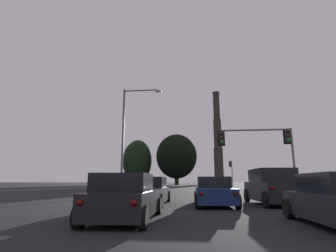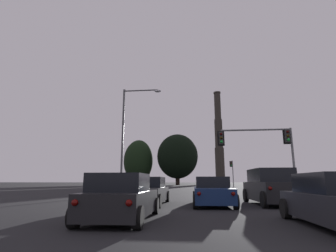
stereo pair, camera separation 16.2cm
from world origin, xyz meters
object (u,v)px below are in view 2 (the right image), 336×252
at_px(suv_right_lane_front, 271,187).
at_px(traffic_light_far_right, 232,170).
at_px(sedan_left_lane_front, 147,191).
at_px(street_lamp, 128,129).
at_px(smokestack, 219,146).
at_px(sedan_center_lane_front, 212,192).
at_px(traffic_light_overhead_right, 266,144).
at_px(hatchback_left_lane_second, 122,199).

distance_m(suv_right_lane_front, traffic_light_far_right, 42.93).
bearing_deg(sedan_left_lane_front, traffic_light_far_right, 76.55).
relative_size(street_lamp, smokestack, 0.21).
relative_size(sedan_center_lane_front, sedan_left_lane_front, 1.00).
bearing_deg(traffic_light_overhead_right, smokestack, 87.10).
height_order(sedan_center_lane_front, traffic_light_far_right, traffic_light_far_right).
bearing_deg(suv_right_lane_front, street_lamp, 136.91).
height_order(sedan_left_lane_front, suv_right_lane_front, suv_right_lane_front).
relative_size(traffic_light_overhead_right, smokestack, 0.13).
height_order(suv_right_lane_front, smokestack, smokestack).
height_order(traffic_light_overhead_right, street_lamp, street_lamp).
height_order(hatchback_left_lane_second, suv_right_lane_front, suv_right_lane_front).
relative_size(traffic_light_far_right, street_lamp, 0.55).
bearing_deg(suv_right_lane_front, smokestack, 84.20).
bearing_deg(traffic_light_far_right, suv_right_lane_front, -94.60).
xyz_separation_m(traffic_light_overhead_right, street_lamp, (-11.93, 1.89, 1.87)).
relative_size(sedan_left_lane_front, suv_right_lane_front, 0.95).
bearing_deg(suv_right_lane_front, hatchback_left_lane_second, -136.58).
bearing_deg(sedan_center_lane_front, traffic_light_overhead_right, 57.08).
distance_m(hatchback_left_lane_second, smokestack, 130.18).
height_order(hatchback_left_lane_second, smokestack, smokestack).
xyz_separation_m(sedan_left_lane_front, suv_right_lane_front, (6.55, 0.58, 0.23)).
xyz_separation_m(hatchback_left_lane_second, smokestack, (13.74, 128.15, 18.29)).
bearing_deg(hatchback_left_lane_second, street_lamp, 103.27).
relative_size(hatchback_left_lane_second, traffic_light_far_right, 0.75).
xyz_separation_m(hatchback_left_lane_second, street_lamp, (-4.00, 15.27, 5.39)).
relative_size(traffic_light_far_right, smokestack, 0.11).
distance_m(hatchback_left_lane_second, suv_right_lane_front, 8.96).
bearing_deg(smokestack, sedan_center_lane_front, -94.95).
xyz_separation_m(sedan_left_lane_front, traffic_light_far_right, (9.98, 43.29, 2.95)).
relative_size(sedan_left_lane_front, street_lamp, 0.47).
bearing_deg(sedan_center_lane_front, suv_right_lane_front, 12.45).
bearing_deg(traffic_light_far_right, smokestack, 87.07).
xyz_separation_m(hatchback_left_lane_second, suv_right_lane_front, (6.26, 6.41, 0.23)).
distance_m(suv_right_lane_front, street_lamp, 14.50).
distance_m(traffic_light_overhead_right, smokestack, 115.86).
height_order(sedan_left_lane_front, traffic_light_overhead_right, traffic_light_overhead_right).
bearing_deg(smokestack, street_lamp, -98.93).
relative_size(suv_right_lane_front, traffic_light_overhead_right, 0.82).
bearing_deg(sedan_center_lane_front, street_lamp, 125.57).
height_order(sedan_left_lane_front, smokestack, smokestack).
height_order(sedan_center_lane_front, sedan_left_lane_front, same).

